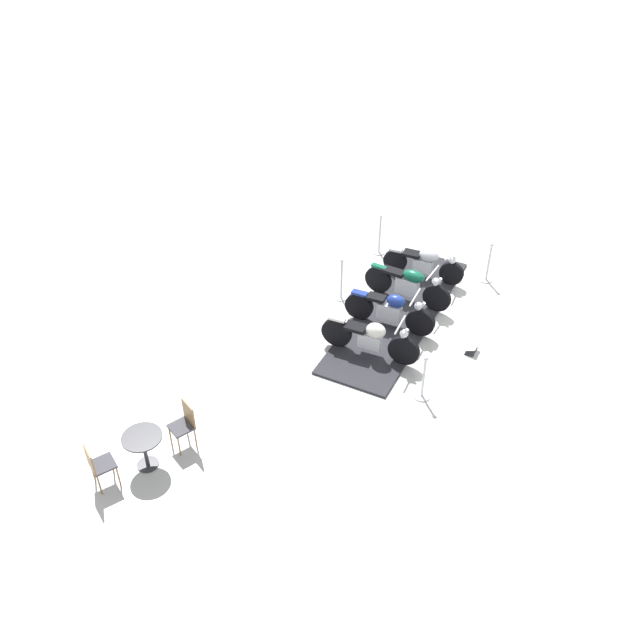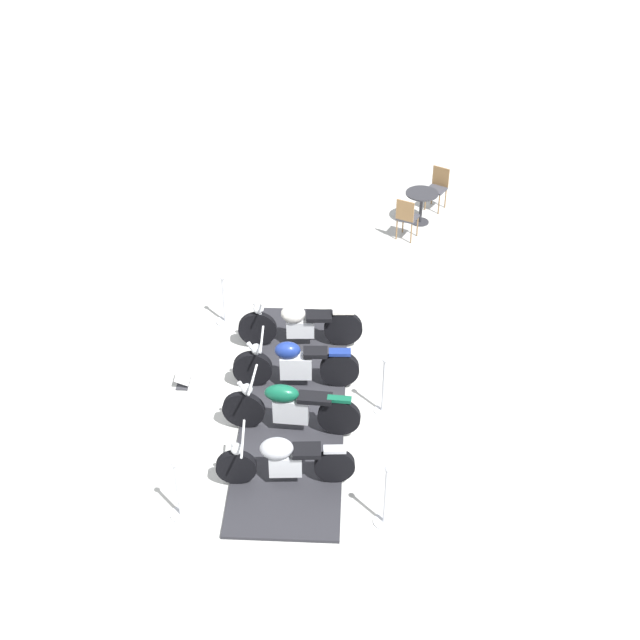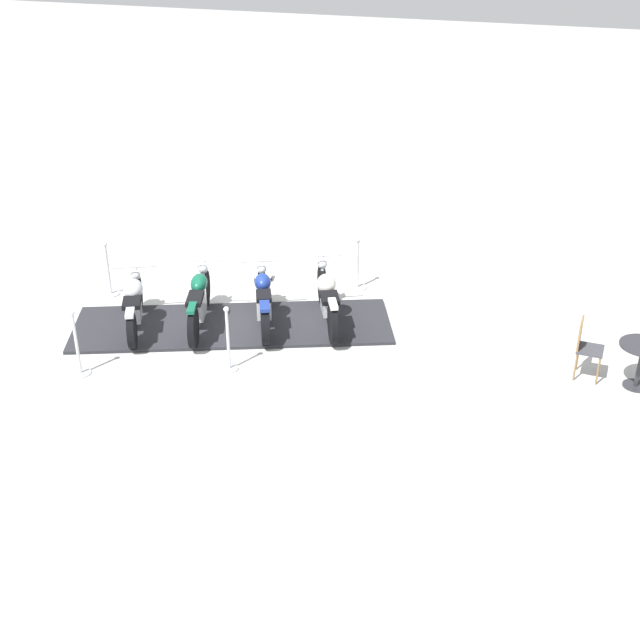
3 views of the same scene
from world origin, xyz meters
name	(u,v)px [view 2 (image 2 of 3)]	position (x,y,z in m)	size (l,w,h in m)	color
ground_plane	(294,408)	(0.00, 0.00, 0.00)	(80.00, 80.00, 0.00)	silver
display_platform	(294,407)	(0.00, 0.00, 0.03)	(5.55, 1.67, 0.06)	#28282D
motorcycle_cream	(298,323)	(-1.52, -0.69, 0.52)	(1.13, 2.04, 1.01)	black
motorcycle_navy	(295,364)	(-0.50, -0.24, 0.50)	(1.08, 1.98, 0.97)	black
motorcycle_forest	(289,406)	(0.52, 0.19, 0.54)	(0.95, 2.11, 1.00)	black
motorcycle_chrome	(283,459)	(1.56, 0.62, 0.51)	(1.14, 1.89, 0.89)	black
stanchion_left_mid	(383,392)	(-0.57, 1.34, 0.41)	(0.28, 0.28, 1.12)	silver
stanchion_right_rear	(179,498)	(2.74, -0.42, 0.35)	(0.32, 0.32, 1.07)	silver
stanchion_right_front	(225,309)	(-1.60, -2.27, 0.30)	(0.36, 0.36, 1.04)	silver
stanchion_left_rear	(385,504)	(1.60, 2.27, 0.38)	(0.31, 0.31, 1.13)	silver
info_placard	(183,381)	(0.27, -2.00, 0.07)	(0.41, 0.35, 0.20)	#333338
cafe_table	(421,200)	(-6.73, -0.29, 0.55)	(0.72, 0.72, 0.74)	#2D2D33
cafe_chair_near_table	(438,185)	(-7.55, -0.20, 0.56)	(0.44, 0.44, 0.96)	olive
cafe_chair_across_table	(407,216)	(-5.91, -0.32, 0.57)	(0.42, 0.42, 0.98)	olive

